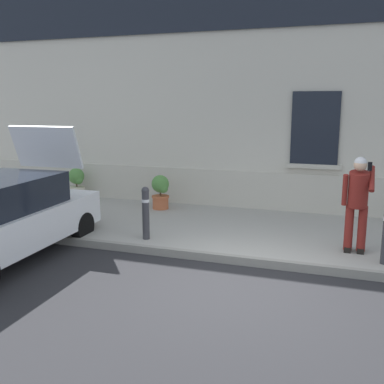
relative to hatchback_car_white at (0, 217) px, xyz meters
name	(u,v)px	position (x,y,z in m)	size (l,w,h in m)	color
ground_plane	(242,287)	(4.36, 0.20, -0.80)	(80.00, 80.00, 0.00)	#232326
sidewalk	(271,233)	(4.36, 3.00, -0.72)	(24.00, 3.60, 0.15)	#99968E
curb_edge	(254,262)	(4.36, 1.14, -0.72)	(24.00, 0.12, 0.15)	gray
building_facade	(292,64)	(4.37, 5.49, 2.93)	(24.00, 1.52, 7.50)	beige
hatchback_car_white	(0,217)	(0.00, 0.00, 0.00)	(1.86, 4.10, 2.34)	white
bollard_far_left	(146,211)	(2.13, 1.55, -0.09)	(0.15, 0.15, 1.04)	#333338
person_on_phone	(358,199)	(5.99, 1.93, 0.35)	(0.51, 0.51, 1.74)	maroon
planter_cream	(77,183)	(-1.27, 4.38, -0.19)	(0.44, 0.44, 0.86)	beige
planter_terracotta	(161,191)	(1.42, 4.00, -0.19)	(0.44, 0.44, 0.86)	#B25B38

